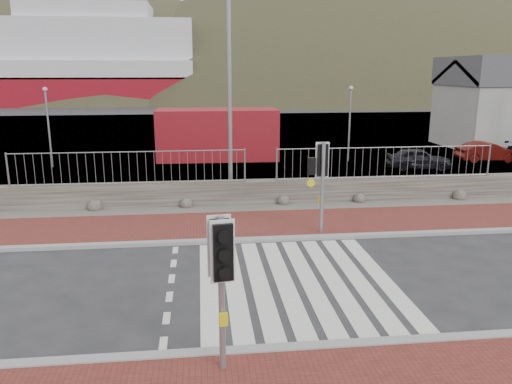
{
  "coord_description": "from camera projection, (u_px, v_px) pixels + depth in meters",
  "views": [
    {
      "loc": [
        -2.21,
        -10.96,
        4.95
      ],
      "look_at": [
        -0.65,
        3.0,
        1.51
      ],
      "focal_mm": 35.0,
      "sensor_mm": 36.0,
      "label": 1
    }
  ],
  "objects": [
    {
      "name": "quay",
      "position": [
        229.0,
        135.0,
        38.93
      ],
      "size": [
        120.0,
        40.0,
        0.5
      ],
      "primitive_type": "cube",
      "color": "#4C4C4F",
      "rests_on": "ground"
    },
    {
      "name": "water",
      "position": [
        215.0,
        105.0,
        72.71
      ],
      "size": [
        220.0,
        50.0,
        0.05
      ],
      "primitive_type": "cube",
      "color": "#3F4C54",
      "rests_on": "ground"
    },
    {
      "name": "car_b",
      "position": [
        487.0,
        152.0,
        27.68
      ],
      "size": [
        3.35,
        1.3,
        1.09
      ],
      "primitive_type": "imported",
      "rotation": [
        0.0,
        0.0,
        1.53
      ],
      "color": "#510E0B",
      "rests_on": "ground"
    },
    {
      "name": "ground",
      "position": [
        297.0,
        282.0,
        12.0
      ],
      "size": [
        220.0,
        220.0,
        0.0
      ],
      "primitive_type": "plane",
      "color": "#28282B",
      "rests_on": "ground"
    },
    {
      "name": "shipping_container",
      "position": [
        218.0,
        134.0,
        28.37
      ],
      "size": [
        6.82,
        2.95,
        2.82
      ],
      "primitive_type": "cube",
      "rotation": [
        0.0,
        0.0,
        -0.02
      ],
      "color": "maroon",
      "rests_on": "ground"
    },
    {
      "name": "railing",
      "position": [
        261.0,
        157.0,
        18.47
      ],
      "size": [
        18.07,
        0.07,
        1.22
      ],
      "color": "gray",
      "rests_on": "stone_wall"
    },
    {
      "name": "hills_backdrop",
      "position": [
        246.0,
        209.0,
        103.06
      ],
      "size": [
        254.0,
        90.0,
        100.0
      ],
      "color": "#323721",
      "rests_on": "ground"
    },
    {
      "name": "ferry",
      "position": [
        46.0,
        67.0,
        73.6
      ],
      "size": [
        50.0,
        16.0,
        20.0
      ],
      "color": "maroon",
      "rests_on": "ground"
    },
    {
      "name": "streetlight",
      "position": [
        234.0,
        65.0,
        18.51
      ],
      "size": [
        1.94,
        0.41,
        9.13
      ],
      "rotation": [
        0.0,
        0.0,
        0.11
      ],
      "color": "gray",
      "rests_on": "ground"
    },
    {
      "name": "kerb_far",
      "position": [
        277.0,
        239.0,
        14.88
      ],
      "size": [
        40.0,
        0.25,
        0.12
      ],
      "primitive_type": "cube",
      "color": "gray",
      "rests_on": "ground"
    },
    {
      "name": "stone_wall",
      "position": [
        260.0,
        192.0,
        18.94
      ],
      "size": [
        40.0,
        0.6,
        0.9
      ],
      "primitive_type": "cube",
      "color": "#413C36",
      "rests_on": "ground"
    },
    {
      "name": "traffic_signal_far",
      "position": [
        322.0,
        168.0,
        14.96
      ],
      "size": [
        0.68,
        0.25,
        2.88
      ],
      "rotation": [
        0.0,
        0.0,
        3.15
      ],
      "color": "gray",
      "rests_on": "ground"
    },
    {
      "name": "traffic_signal_near",
      "position": [
        221.0,
        262.0,
        7.95
      ],
      "size": [
        0.42,
        0.29,
        2.74
      ],
      "rotation": [
        0.0,
        0.0,
        0.15
      ],
      "color": "gray",
      "rests_on": "ground"
    },
    {
      "name": "gravel_strip",
      "position": [
        263.0,
        208.0,
        18.27
      ],
      "size": [
        40.0,
        1.5,
        0.06
      ],
      "primitive_type": "cube",
      "color": "#59544C",
      "rests_on": "ground"
    },
    {
      "name": "car_a",
      "position": [
        418.0,
        159.0,
        25.55
      ],
      "size": [
        3.38,
        1.83,
        1.09
      ],
      "primitive_type": "imported",
      "rotation": [
        0.0,
        0.0,
        1.39
      ],
      "color": "black",
      "rests_on": "ground"
    },
    {
      "name": "zebra_crossing",
      "position": [
        297.0,
        281.0,
        12.0
      ],
      "size": [
        4.62,
        5.6,
        0.01
      ],
      "color": "silver",
      "rests_on": "ground"
    },
    {
      "name": "sidewalk_far",
      "position": [
        270.0,
        224.0,
        16.33
      ],
      "size": [
        40.0,
        3.0,
        0.08
      ],
      "primitive_type": "cube",
      "color": "maroon",
      "rests_on": "ground"
    },
    {
      "name": "kerb_near",
      "position": [
        328.0,
        346.0,
        9.09
      ],
      "size": [
        40.0,
        0.25,
        0.12
      ],
      "primitive_type": "cube",
      "color": "gray",
      "rests_on": "ground"
    }
  ]
}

